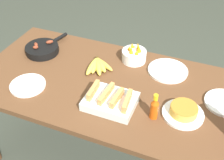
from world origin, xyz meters
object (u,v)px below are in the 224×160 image
Objects in this scene: empty_plate_far_left at (28,85)px; empty_plate_far_right at (168,71)px; melon_tray at (110,100)px; skillet at (43,49)px; frittata_plate_center at (183,112)px; fruit_bowl_mango at (134,55)px; banana_bunch at (98,65)px; hot_sauce_bottle at (154,108)px.

empty_plate_far_left is 0.83× the size of empty_plate_far_right.
melon_tray reaches higher than skillet.
frittata_plate_center is at bearing 6.89° from empty_plate_far_left.
fruit_bowl_mango is at bearing 91.88° from melon_tray.
banana_bunch is 0.59× the size of skillet.
skillet is (-0.43, 0.02, 0.01)m from banana_bunch.
skillet reaches higher than frittata_plate_center.
frittata_plate_center reaches higher than empty_plate_far_right.
melon_tray is at bearing -101.42° from skillet.
melon_tray is at bearing -169.60° from frittata_plate_center.
empty_plate_far_right is 0.42m from hot_sauce_bottle.
banana_bunch is 0.63m from frittata_plate_center.
banana_bunch reaches higher than empty_plate_far_left.
empty_plate_far_right is 1.56× the size of fruit_bowl_mango.
hot_sauce_bottle is at bearing -152.83° from frittata_plate_center.
frittata_plate_center is (0.59, -0.22, 0.01)m from banana_bunch.
hot_sauce_bottle reaches higher than empty_plate_far_right.
melon_tray is 0.25m from hot_sauce_bottle.
banana_bunch is 0.43m from skillet.
hot_sauce_bottle is (0.24, -0.00, 0.04)m from melon_tray.
melon_tray reaches higher than frittata_plate_center.
frittata_plate_center is 0.55m from fruit_bowl_mango.
frittata_plate_center is 0.17m from hot_sauce_bottle.
banana_bunch is 0.25m from fruit_bowl_mango.
empty_plate_far_right is at bearing 115.13° from frittata_plate_center.
skillet is at bearing 166.86° from frittata_plate_center.
banana_bunch is 0.81× the size of empty_plate_far_right.
empty_plate_far_left is (-0.31, -0.33, -0.01)m from banana_bunch.
empty_plate_far_right is 0.25m from fruit_bowl_mango.
skillet is 1.05m from frittata_plate_center.
empty_plate_far_left is at bearing -177.26° from hot_sauce_bottle.
frittata_plate_center is at bearing 27.17° from hot_sauce_bottle.
melon_tray is (0.21, -0.29, 0.01)m from banana_bunch.
fruit_bowl_mango reaches higher than empty_plate_far_left.
banana_bunch reaches higher than empty_plate_far_right.
melon_tray is at bearing -54.26° from banana_bunch.
hot_sauce_bottle is (0.88, -0.31, 0.04)m from skillet.
fruit_bowl_mango is 0.52m from hot_sauce_bottle.
skillet is (-0.63, 0.31, -0.00)m from melon_tray.
frittata_plate_center is at bearing -43.55° from fruit_bowl_mango.
skillet is 2.21× the size of hot_sauce_bottle.
skillet is 1.57× the size of frittata_plate_center.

